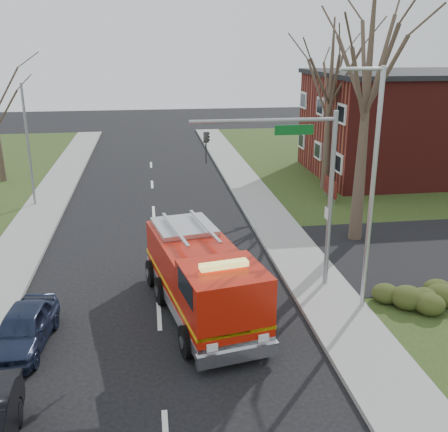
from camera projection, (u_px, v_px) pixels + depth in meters
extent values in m
plane|color=black|center=(159.00, 316.00, 18.26)|extent=(120.00, 120.00, 0.00)
cube|color=gray|center=(330.00, 302.00, 19.07)|extent=(2.40, 80.00, 0.15)
cube|color=maroon|center=(423.00, 126.00, 36.64)|extent=(15.00, 10.00, 7.00)
cube|color=black|center=(430.00, 73.00, 35.51)|extent=(15.40, 10.40, 0.30)
cube|color=silver|center=(318.00, 150.00, 36.09)|extent=(0.12, 1.40, 1.20)
cube|color=#561714|center=(330.00, 187.00, 31.14)|extent=(0.12, 2.00, 1.00)
cylinder|color=gray|center=(335.00, 198.00, 30.53)|extent=(0.08, 0.08, 0.90)
cylinder|color=gray|center=(326.00, 191.00, 32.03)|extent=(0.08, 0.08, 0.90)
ellipsoid|color=#313E16|center=(417.00, 297.00, 18.36)|extent=(2.80, 2.00, 0.90)
cone|color=#3E3125|center=(365.00, 115.00, 23.29)|extent=(0.64, 0.64, 12.00)
cone|color=#3E3125|center=(329.00, 108.00, 32.19)|extent=(0.56, 0.56, 10.50)
cylinder|color=gray|center=(330.00, 203.00, 19.48)|extent=(0.18, 0.18, 6.80)
cylinder|color=gray|center=(264.00, 120.00, 18.15)|extent=(5.20, 0.14, 0.14)
cube|color=#0C591E|center=(294.00, 130.00, 18.41)|extent=(1.40, 0.06, 0.35)
imported|color=black|center=(207.00, 132.00, 17.99)|extent=(0.22, 0.18, 1.10)
cylinder|color=#B7BABF|center=(372.00, 196.00, 17.44)|extent=(0.16, 0.16, 8.40)
cylinder|color=#B7BABF|center=(362.00, 69.00, 16.06)|extent=(1.40, 0.12, 0.12)
cylinder|color=gray|center=(28.00, 147.00, 29.38)|extent=(0.14, 0.14, 7.00)
cube|color=#B61708|center=(193.00, 263.00, 19.07)|extent=(3.26, 5.16, 1.94)
cube|color=#B61708|center=(224.00, 303.00, 15.88)|extent=(2.81, 2.81, 2.21)
cube|color=#B7BABF|center=(202.00, 296.00, 18.32)|extent=(3.73, 7.52, 0.42)
cube|color=#E5B20C|center=(201.00, 283.00, 18.16)|extent=(3.74, 7.52, 0.11)
cube|color=black|center=(236.00, 297.00, 14.75)|extent=(2.08, 0.48, 0.78)
cube|color=#E5D866|center=(224.00, 265.00, 15.49)|extent=(1.51, 0.59, 0.17)
cylinder|color=black|center=(187.00, 342.00, 15.76)|extent=(0.51, 1.06, 1.01)
cylinder|color=black|center=(261.00, 328.00, 16.50)|extent=(0.51, 1.06, 1.01)
cylinder|color=black|center=(152.00, 273.00, 20.48)|extent=(0.51, 1.06, 1.01)
cylinder|color=black|center=(210.00, 265.00, 21.22)|extent=(0.51, 1.06, 1.01)
imported|color=#1B233C|center=(23.00, 328.00, 16.24)|extent=(1.89, 3.90, 1.28)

